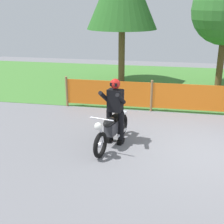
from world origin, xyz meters
name	(u,v)px	position (x,y,z in m)	size (l,w,h in m)	color
ground	(203,152)	(0.00, 0.00, -0.01)	(24.00, 24.00, 0.02)	slate
grass_verge	(190,84)	(0.00, 6.62, 0.01)	(24.00, 7.73, 0.01)	#427A33
barrier_fence	(197,98)	(0.00, 2.75, 0.54)	(8.81, 0.08, 1.05)	olive
motorcycle_lead	(112,129)	(-2.25, -0.10, 0.45)	(0.72, 1.95, 0.93)	black
rider_lead	(115,108)	(-2.20, 0.11, 0.95)	(0.64, 0.75, 1.69)	black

